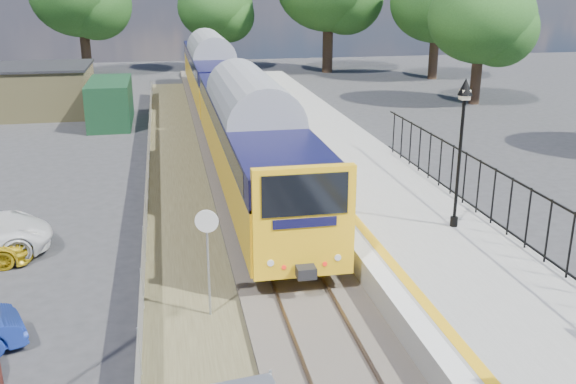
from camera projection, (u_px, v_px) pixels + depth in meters
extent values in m
plane|color=#2D2D30|center=(340.00, 381.00, 13.75)|extent=(120.00, 120.00, 0.00)
cube|color=#473F38|center=(266.00, 217.00, 23.04)|extent=(3.40, 80.00, 0.20)
cube|color=#4C472D|center=(187.00, 247.00, 20.67)|extent=(2.60, 70.00, 0.06)
cube|color=brown|center=(246.00, 215.00, 22.87)|extent=(0.07, 80.00, 0.14)
cube|color=brown|center=(286.00, 213.00, 23.13)|extent=(0.07, 80.00, 0.14)
cube|color=gray|center=(397.00, 220.00, 21.83)|extent=(5.00, 70.00, 0.90)
cube|color=silver|center=(333.00, 211.00, 21.28)|extent=(0.50, 70.00, 0.01)
cube|color=yellow|center=(348.00, 210.00, 21.37)|extent=(0.30, 70.00, 0.01)
cylinder|color=black|center=(454.00, 221.00, 19.98)|extent=(0.24, 0.24, 0.30)
cylinder|color=black|center=(459.00, 164.00, 19.40)|extent=(0.10, 0.10, 3.70)
cube|color=black|center=(464.00, 100.00, 18.79)|extent=(0.08, 0.08, 0.30)
cube|color=beige|center=(465.00, 94.00, 18.74)|extent=(0.26, 0.26, 0.30)
cone|color=black|center=(466.00, 87.00, 18.67)|extent=(0.44, 0.44, 0.50)
cube|color=black|center=(563.00, 207.00, 16.44)|extent=(0.05, 26.00, 0.05)
cube|color=#918551|center=(26.00, 91.00, 40.93)|extent=(8.00, 6.00, 3.00)
cube|color=black|center=(22.00, 67.00, 40.45)|extent=(8.20, 6.20, 0.15)
cube|color=#14381C|center=(110.00, 102.00, 38.27)|extent=(2.40, 6.00, 2.60)
cylinder|color=#332319|center=(86.00, 54.00, 57.95)|extent=(0.88, 0.88, 3.85)
cylinder|color=#332319|center=(217.00, 53.00, 62.10)|extent=(0.72, 0.72, 3.15)
ellipsoid|color=#234E1A|center=(216.00, 7.00, 60.77)|extent=(7.20, 7.20, 6.12)
cylinder|color=#332319|center=(328.00, 50.00, 60.03)|extent=(0.96, 0.96, 4.20)
cylinder|color=#332319|center=(433.00, 59.00, 56.00)|extent=(0.80, 0.80, 3.50)
ellipsoid|color=#234E1A|center=(437.00, 2.00, 54.52)|extent=(8.00, 8.00, 6.80)
cylinder|color=#332319|center=(476.00, 81.00, 44.50)|extent=(0.72, 0.72, 3.15)
ellipsoid|color=#234E1A|center=(481.00, 18.00, 43.17)|extent=(7.20, 7.20, 6.12)
cube|color=yellow|center=(251.00, 149.00, 26.10)|extent=(2.80, 20.00, 1.90)
cube|color=#0F0E35|center=(250.00, 117.00, 25.70)|extent=(2.82, 20.00, 0.90)
cube|color=black|center=(250.00, 117.00, 25.70)|extent=(2.82, 18.00, 0.70)
cube|color=black|center=(251.00, 176.00, 26.47)|extent=(2.00, 18.00, 0.45)
cube|color=yellow|center=(211.00, 78.00, 45.31)|extent=(2.80, 20.00, 1.90)
cube|color=#0F0E35|center=(210.00, 59.00, 44.91)|extent=(2.82, 20.00, 0.90)
cube|color=black|center=(210.00, 59.00, 44.91)|extent=(2.82, 18.00, 0.70)
cube|color=black|center=(211.00, 94.00, 45.68)|extent=(2.00, 18.00, 0.45)
cube|color=black|center=(305.00, 195.00, 16.16)|extent=(2.24, 0.04, 1.10)
cylinder|color=#999EA3|center=(209.00, 270.00, 16.02)|extent=(0.06, 0.06, 2.62)
cylinder|color=silver|center=(207.00, 221.00, 15.56)|extent=(0.58, 0.17, 0.59)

